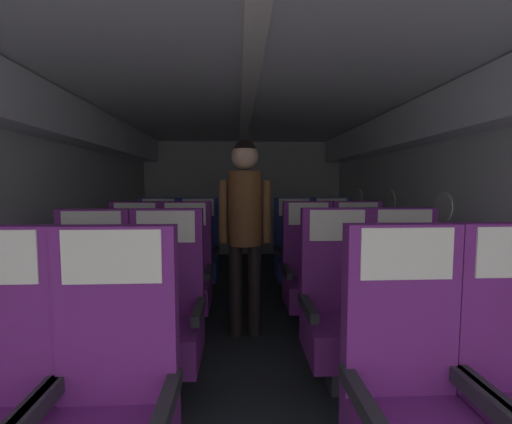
{
  "coord_description": "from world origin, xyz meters",
  "views": [
    {
      "loc": [
        -0.09,
        0.27,
        1.28
      ],
      "look_at": [
        0.1,
        4.0,
        0.97
      ],
      "focal_mm": 24.09,
      "sensor_mm": 36.0,
      "label": 1
    }
  ],
  "objects_px": {
    "seat_b_left_aisle": "(165,317)",
    "flight_attendant": "(245,216)",
    "seat_c_left_window": "(134,277)",
    "seat_d_left_window": "(158,256)",
    "seat_b_left_window": "(89,318)",
    "seat_b_right_window": "(339,312)",
    "seat_c_right_window": "(310,276)",
    "seat_c_left_aisle": "(185,277)",
    "seat_d_right_window": "(295,255)",
    "seat_d_left_aisle": "(198,256)",
    "seat_a_right_window": "(413,404)",
    "seat_b_right_aisle": "(408,311)",
    "seat_c_right_aisle": "(360,275)",
    "seat_d_right_aisle": "(333,254)",
    "seat_a_left_aisle": "(108,414)"
  },
  "relations": [
    {
      "from": "seat_b_right_window",
      "to": "seat_d_left_window",
      "type": "xyz_separation_m",
      "value": [
        -1.54,
        1.78,
        0.0
      ]
    },
    {
      "from": "seat_a_left_aisle",
      "to": "seat_c_right_aisle",
      "type": "bearing_deg",
      "value": 49.13
    },
    {
      "from": "seat_b_right_window",
      "to": "flight_attendant",
      "type": "relative_size",
      "value": 0.68
    },
    {
      "from": "seat_b_left_window",
      "to": "seat_d_left_window",
      "type": "xyz_separation_m",
      "value": [
        0.0,
        1.8,
        0.0
      ]
    },
    {
      "from": "seat_b_right_window",
      "to": "seat_d_left_window",
      "type": "relative_size",
      "value": 1.0
    },
    {
      "from": "seat_c_left_window",
      "to": "seat_b_left_window",
      "type": "bearing_deg",
      "value": -89.52
    },
    {
      "from": "seat_b_left_window",
      "to": "seat_c_right_window",
      "type": "distance_m",
      "value": 1.78
    },
    {
      "from": "seat_c_left_window",
      "to": "seat_d_left_window",
      "type": "height_order",
      "value": "same"
    },
    {
      "from": "seat_c_right_aisle",
      "to": "seat_a_right_window",
      "type": "bearing_deg",
      "value": -103.99
    },
    {
      "from": "seat_b_left_aisle",
      "to": "seat_c_left_window",
      "type": "xyz_separation_m",
      "value": [
        -0.46,
        0.92,
        0.0
      ]
    },
    {
      "from": "seat_b_left_window",
      "to": "flight_attendant",
      "type": "height_order",
      "value": "flight_attendant"
    },
    {
      "from": "seat_c_left_aisle",
      "to": "seat_d_right_window",
      "type": "height_order",
      "value": "same"
    },
    {
      "from": "seat_b_right_aisle",
      "to": "seat_b_left_window",
      "type": "bearing_deg",
      "value": -179.48
    },
    {
      "from": "seat_d_left_window",
      "to": "seat_d_right_window",
      "type": "distance_m",
      "value": 1.56
    },
    {
      "from": "seat_c_right_aisle",
      "to": "seat_c_right_window",
      "type": "relative_size",
      "value": 1.0
    },
    {
      "from": "seat_a_left_aisle",
      "to": "seat_d_left_aisle",
      "type": "bearing_deg",
      "value": 89.96
    },
    {
      "from": "seat_b_left_aisle",
      "to": "seat_d_left_aisle",
      "type": "xyz_separation_m",
      "value": [
        -0.01,
        1.81,
        0.0
      ]
    },
    {
      "from": "seat_b_left_window",
      "to": "seat_b_right_window",
      "type": "bearing_deg",
      "value": 0.53
    },
    {
      "from": "seat_a_right_window",
      "to": "seat_b_right_window",
      "type": "relative_size",
      "value": 1.0
    },
    {
      "from": "seat_d_right_window",
      "to": "seat_c_right_aisle",
      "type": "bearing_deg",
      "value": -64.02
    },
    {
      "from": "seat_c_right_window",
      "to": "flight_attendant",
      "type": "relative_size",
      "value": 0.68
    },
    {
      "from": "seat_d_left_aisle",
      "to": "seat_d_right_window",
      "type": "bearing_deg",
      "value": -0.77
    },
    {
      "from": "seat_b_right_aisle",
      "to": "seat_c_right_window",
      "type": "distance_m",
      "value": 0.99
    },
    {
      "from": "seat_c_left_window",
      "to": "seat_d_left_aisle",
      "type": "distance_m",
      "value": 1.0
    },
    {
      "from": "seat_b_left_aisle",
      "to": "seat_c_right_aisle",
      "type": "height_order",
      "value": "same"
    },
    {
      "from": "seat_c_left_window",
      "to": "seat_c_left_aisle",
      "type": "xyz_separation_m",
      "value": [
        0.44,
        -0.02,
        0.0
      ]
    },
    {
      "from": "seat_a_left_aisle",
      "to": "seat_b_right_aisle",
      "type": "height_order",
      "value": "same"
    },
    {
      "from": "seat_b_right_window",
      "to": "seat_c_right_window",
      "type": "relative_size",
      "value": 1.0
    },
    {
      "from": "seat_c_left_aisle",
      "to": "seat_c_right_aisle",
      "type": "relative_size",
      "value": 1.0
    },
    {
      "from": "seat_a_right_window",
      "to": "seat_b_left_window",
      "type": "bearing_deg",
      "value": 149.95
    },
    {
      "from": "seat_c_left_window",
      "to": "seat_d_left_aisle",
      "type": "height_order",
      "value": "same"
    },
    {
      "from": "seat_a_right_window",
      "to": "seat_c_left_window",
      "type": "xyz_separation_m",
      "value": [
        -1.55,
        1.82,
        0.0
      ]
    },
    {
      "from": "seat_a_right_window",
      "to": "seat_b_left_aisle",
      "type": "xyz_separation_m",
      "value": [
        -1.09,
        0.9,
        0.0
      ]
    },
    {
      "from": "seat_b_left_window",
      "to": "seat_b_right_window",
      "type": "distance_m",
      "value": 1.54
    },
    {
      "from": "seat_b_left_window",
      "to": "seat_c_right_aisle",
      "type": "bearing_deg",
      "value": 24.26
    },
    {
      "from": "seat_c_left_aisle",
      "to": "flight_attendant",
      "type": "bearing_deg",
      "value": -14.43
    },
    {
      "from": "flight_attendant",
      "to": "seat_c_right_aisle",
      "type": "bearing_deg",
      "value": -3.41
    },
    {
      "from": "seat_b_left_aisle",
      "to": "flight_attendant",
      "type": "height_order",
      "value": "flight_attendant"
    },
    {
      "from": "seat_a_left_aisle",
      "to": "seat_b_left_aisle",
      "type": "distance_m",
      "value": 0.89
    },
    {
      "from": "seat_b_left_aisle",
      "to": "seat_c_left_window",
      "type": "relative_size",
      "value": 1.0
    },
    {
      "from": "seat_b_left_window",
      "to": "seat_d_right_aisle",
      "type": "distance_m",
      "value": 2.7
    },
    {
      "from": "seat_a_right_window",
      "to": "seat_d_left_aisle",
      "type": "distance_m",
      "value": 2.92
    },
    {
      "from": "seat_c_left_aisle",
      "to": "seat_d_right_aisle",
      "type": "height_order",
      "value": "same"
    },
    {
      "from": "seat_c_left_aisle",
      "to": "seat_d_right_aisle",
      "type": "distance_m",
      "value": 1.81
    },
    {
      "from": "seat_b_right_window",
      "to": "seat_c_right_window",
      "type": "distance_m",
      "value": 0.88
    },
    {
      "from": "seat_b_left_aisle",
      "to": "seat_d_right_aisle",
      "type": "xyz_separation_m",
      "value": [
        1.55,
        1.81,
        0.0
      ]
    },
    {
      "from": "seat_b_left_aisle",
      "to": "seat_d_right_aisle",
      "type": "height_order",
      "value": "same"
    },
    {
      "from": "seat_c_left_aisle",
      "to": "seat_c_right_aisle",
      "type": "height_order",
      "value": "same"
    },
    {
      "from": "seat_c_right_aisle",
      "to": "seat_d_right_window",
      "type": "bearing_deg",
      "value": 115.98
    },
    {
      "from": "seat_b_right_aisle",
      "to": "seat_c_left_window",
      "type": "xyz_separation_m",
      "value": [
        -2.0,
        0.9,
        0.0
      ]
    }
  ]
}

